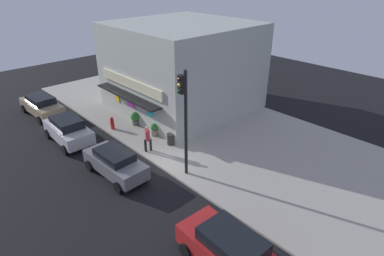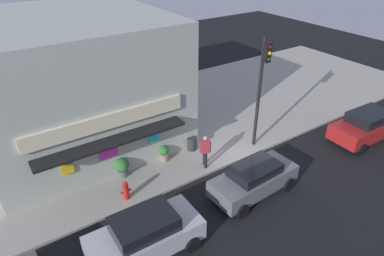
{
  "view_description": "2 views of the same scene",
  "coord_description": "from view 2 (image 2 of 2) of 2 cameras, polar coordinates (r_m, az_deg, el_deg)",
  "views": [
    {
      "loc": [
        12.69,
        -9.32,
        10.51
      ],
      "look_at": [
        0.18,
        2.39,
        1.91
      ],
      "focal_mm": 29.78,
      "sensor_mm": 36.0,
      "label": 1
    },
    {
      "loc": [
        -10.22,
        -10.58,
        10.44
      ],
      "look_at": [
        -1.82,
        1.91,
        1.66
      ],
      "focal_mm": 31.64,
      "sensor_mm": 36.0,
      "label": 2
    }
  ],
  "objects": [
    {
      "name": "ground_plane",
      "position": [
        18.04,
        8.25,
        -5.48
      ],
      "size": [
        55.85,
        55.85,
        0.0
      ],
      "primitive_type": "plane",
      "color": "black"
    },
    {
      "name": "sidewalk",
      "position": [
        22.03,
        -1.94,
        2.13
      ],
      "size": [
        37.24,
        11.9,
        0.13
      ],
      "primitive_type": "cube",
      "color": "#A39E93",
      "rests_on": "ground_plane"
    },
    {
      "name": "corner_building",
      "position": [
        19.55,
        -19.49,
        7.7
      ],
      "size": [
        9.71,
        10.73,
        6.76
      ],
      "color": "#ADB2A8",
      "rests_on": "sidewalk"
    },
    {
      "name": "traffic_light",
      "position": [
        17.47,
        11.66,
        7.73
      ],
      "size": [
        0.32,
        0.58,
        6.0
      ],
      "color": "black",
      "rests_on": "sidewalk"
    },
    {
      "name": "fire_hydrant",
      "position": [
        15.4,
        -11.09,
        -10.29
      ],
      "size": [
        0.51,
        0.27,
        0.92
      ],
      "color": "red",
      "rests_on": "sidewalk"
    },
    {
      "name": "trash_can",
      "position": [
        18.32,
        -0.02,
        -2.61
      ],
      "size": [
        0.52,
        0.52,
        0.75
      ],
      "primitive_type": "cylinder",
      "color": "#2D2D2D",
      "rests_on": "sidewalk"
    },
    {
      "name": "pedestrian",
      "position": [
        16.75,
        2.22,
        -3.71
      ],
      "size": [
        0.57,
        0.51,
        1.75
      ],
      "color": "black",
      "rests_on": "sidewalk"
    },
    {
      "name": "potted_plant_by_doorway",
      "position": [
        16.69,
        -11.73,
        -6.34
      ],
      "size": [
        0.71,
        0.71,
        0.98
      ],
      "color": "#59595B",
      "rests_on": "sidewalk"
    },
    {
      "name": "potted_plant_by_window",
      "position": [
        17.49,
        -4.73,
        -4.17
      ],
      "size": [
        0.51,
        0.51,
        0.87
      ],
      "color": "gray",
      "rests_on": "sidewalk"
    },
    {
      "name": "parked_car_silver",
      "position": [
        13.03,
        -7.89,
        -17.37
      ],
      "size": [
        4.22,
        2.11,
        1.71
      ],
      "color": "#B7B7BC",
      "rests_on": "ground_plane"
    },
    {
      "name": "parked_car_red",
      "position": [
        21.69,
        27.44,
        0.43
      ],
      "size": [
        4.63,
        2.23,
        1.72
      ],
      "color": "#AD1E1E",
      "rests_on": "ground_plane"
    },
    {
      "name": "parked_car_grey",
      "position": [
        15.63,
        10.39,
        -8.38
      ],
      "size": [
        4.25,
        2.05,
        1.54
      ],
      "color": "slate",
      "rests_on": "ground_plane"
    }
  ]
}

